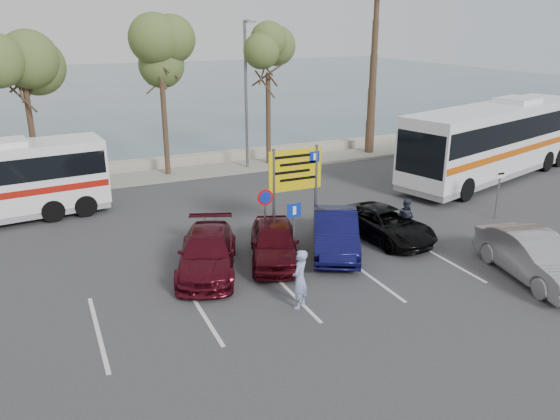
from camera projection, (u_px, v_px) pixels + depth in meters
name	position (u px, v px, depth m)	size (l,w,h in m)	color
ground	(309.00, 272.00, 18.50)	(120.00, 120.00, 0.00)	#343437
kerb_strip	(195.00, 172.00, 30.54)	(44.00, 2.40, 0.15)	gray
seawall	(185.00, 160.00, 32.19)	(48.00, 0.80, 0.60)	tan
sea	(96.00, 88.00, 70.20)	(140.00, 140.00, 0.00)	#3D5762
tree_left	(22.00, 68.00, 25.50)	(3.20, 3.20, 7.20)	#382619
tree_mid	(160.00, 51.00, 27.81)	(3.20, 3.20, 8.00)	#382619
tree_right	(268.00, 58.00, 30.31)	(3.20, 3.20, 7.40)	#382619
street_lamp_right	(246.00, 88.00, 29.82)	(0.45, 1.15, 8.01)	slate
direction_sign	(295.00, 177.00, 20.86)	(2.20, 0.12, 3.60)	slate
sign_no_stop	(265.00, 210.00, 19.81)	(0.60, 0.08, 2.35)	slate
sign_parking	(294.00, 225.00, 18.63)	(0.50, 0.07, 2.25)	slate
sign_taxi	(499.00, 187.00, 23.14)	(0.50, 0.07, 2.20)	slate
lane_markings	(291.00, 291.00, 17.20)	(12.02, 4.20, 0.01)	silver
coach_bus_right	(494.00, 143.00, 29.07)	(13.61, 6.52, 4.16)	white
car_blue	(336.00, 232.00, 19.98)	(1.57, 4.50, 1.48)	#0D0D3F
car_maroon	(207.00, 253.00, 18.37)	(1.88, 4.63, 1.34)	#4E0D18
car_red	(274.00, 242.00, 19.17)	(1.66, 4.13, 1.41)	#400911
suv_black	(386.00, 224.00, 21.19)	(2.02, 4.38, 1.22)	black
car_silver_b	(534.00, 257.00, 17.82)	(1.62, 4.64, 1.53)	gray
pedestrian_near	(300.00, 279.00, 15.96)	(0.66, 0.44, 1.82)	#8799C5
pedestrian_far	(406.00, 217.00, 21.39)	(0.76, 0.59, 1.56)	#303549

